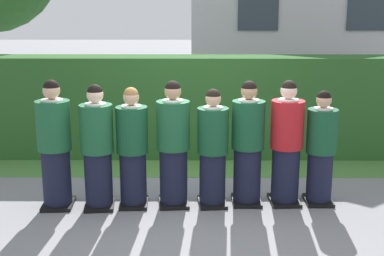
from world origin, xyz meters
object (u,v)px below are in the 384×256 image
student_front_row_4 (213,151)px  student_front_row_3 (173,147)px  student_front_row_5 (248,146)px  student_front_row_1 (97,150)px  student_front_row_7 (321,151)px  student_in_red_blazer (286,146)px  student_front_row_0 (55,147)px  student_front_row_2 (133,150)px

student_front_row_4 → student_front_row_3: bearing=178.9°
student_front_row_5 → student_front_row_4: bearing=-171.0°
student_front_row_3 → student_front_row_4: student_front_row_3 is taller
student_front_row_1 → student_front_row_7: (2.92, 0.16, -0.05)m
student_front_row_4 → student_front_row_7: student_front_row_4 is taller
student_in_red_blazer → student_front_row_5: bearing=-179.3°
student_front_row_1 → student_front_row_5: 1.96m
student_front_row_7 → student_front_row_4: bearing=-176.9°
student_front_row_0 → student_in_red_blazer: size_ratio=1.02×
student_front_row_3 → student_front_row_1: bearing=-174.4°
student_front_row_5 → student_in_red_blazer: 0.51m
student_front_row_0 → student_front_row_7: 3.48m
student_front_row_3 → student_front_row_4: 0.52m
student_front_row_1 → student_front_row_5: size_ratio=0.99×
student_front_row_3 → student_front_row_7: (1.95, 0.07, -0.07)m
student_front_row_2 → student_in_red_blazer: student_in_red_blazer is taller
student_front_row_3 → student_front_row_5: size_ratio=1.01×
student_front_row_1 → student_in_red_blazer: (2.47, 0.17, 0.01)m
student_front_row_0 → student_front_row_5: (2.51, 0.14, -0.02)m
student_front_row_4 → student_front_row_7: 1.43m
student_front_row_2 → student_in_red_blazer: 2.02m
student_front_row_1 → student_front_row_5: (1.96, 0.16, 0.01)m
student_front_row_7 → student_front_row_5: bearing=-179.7°
student_front_row_1 → student_front_row_4: size_ratio=1.05×
student_front_row_3 → student_in_red_blazer: student_front_row_3 is taller
student_front_row_5 → student_in_red_blazer: student_in_red_blazer is taller
student_front_row_5 → student_in_red_blazer: (0.51, 0.01, 0.00)m
student_front_row_0 → student_in_red_blazer: 3.02m
student_front_row_5 → student_front_row_3: bearing=-176.3°
student_front_row_3 → student_in_red_blazer: 1.49m
student_front_row_3 → student_front_row_4: (0.52, -0.01, -0.05)m
student_front_row_0 → student_front_row_1: 0.55m
student_front_row_2 → student_in_red_blazer: (2.02, 0.10, 0.04)m
student_in_red_blazer → student_front_row_2: bearing=-177.1°
student_front_row_3 → student_front_row_7: size_ratio=1.09×
student_front_row_2 → student_front_row_3: student_front_row_3 is taller
student_front_row_1 → student_front_row_2: 0.45m
student_front_row_1 → student_front_row_2: size_ratio=1.03×
student_front_row_4 → student_in_red_blazer: (0.97, 0.08, 0.05)m
student_front_row_0 → student_in_red_blazer: student_front_row_0 is taller
student_front_row_4 → student_front_row_7: (1.43, 0.08, -0.02)m
student_front_row_7 → student_front_row_3: bearing=-178.0°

